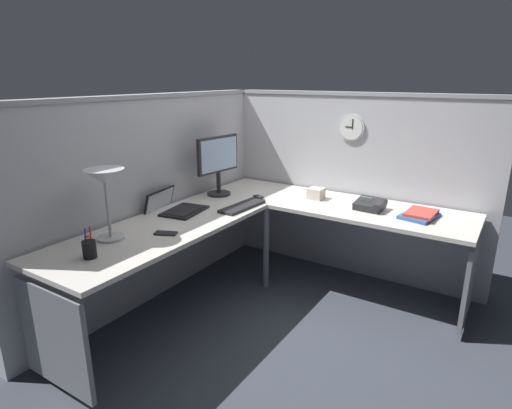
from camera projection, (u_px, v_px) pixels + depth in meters
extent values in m
plane|color=#383D47|center=(272.00, 299.00, 3.37)|extent=(6.80, 6.80, 0.00)
cube|color=#B2B2B7|center=(154.00, 200.00, 3.29)|extent=(2.57, 0.10, 1.55)
cube|color=#939399|center=(146.00, 96.00, 3.06)|extent=(2.57, 0.12, 0.03)
cube|color=#B2B2B7|center=(350.00, 187.00, 3.71)|extent=(0.10, 2.37, 1.55)
cube|color=#939399|center=(356.00, 94.00, 3.48)|extent=(0.12, 2.37, 0.03)
cube|color=beige|center=(192.00, 217.00, 3.10)|extent=(2.35, 0.66, 0.03)
cube|color=beige|center=(373.00, 211.00, 3.23)|extent=(0.66, 1.49, 0.03)
cylinder|color=slate|center=(266.00, 248.00, 3.48)|extent=(0.05, 0.05, 0.70)
cube|color=slate|center=(54.00, 339.00, 2.27)|extent=(0.03, 0.58, 0.60)
cube|color=slate|center=(470.00, 278.00, 2.96)|extent=(0.58, 0.03, 0.60)
cylinder|color=#232326|center=(219.00, 194.00, 3.62)|extent=(0.20, 0.20, 0.02)
cylinder|color=#232326|center=(219.00, 182.00, 3.59)|extent=(0.04, 0.04, 0.20)
cube|color=#232326|center=(218.00, 154.00, 3.52)|extent=(0.46, 0.07, 0.30)
cube|color=#99B2D1|center=(219.00, 155.00, 3.51)|extent=(0.42, 0.05, 0.26)
cube|color=black|center=(184.00, 211.00, 3.16)|extent=(0.37, 0.29, 0.02)
cube|color=black|center=(184.00, 210.00, 3.15)|extent=(0.31, 0.22, 0.00)
cube|color=black|center=(159.00, 203.00, 3.23)|extent=(0.35, 0.12, 0.22)
cube|color=silver|center=(160.00, 203.00, 3.23)|extent=(0.31, 0.10, 0.18)
cube|color=#232326|center=(242.00, 206.00, 3.26)|extent=(0.44, 0.16, 0.02)
ellipsoid|color=#232326|center=(258.00, 197.00, 3.49)|extent=(0.06, 0.10, 0.03)
cylinder|color=#B7BABF|center=(111.00, 238.00, 2.64)|extent=(0.17, 0.17, 0.02)
cylinder|color=#B7BABF|center=(108.00, 208.00, 2.58)|extent=(0.02, 0.02, 0.38)
cone|color=#B7BABF|center=(104.00, 176.00, 2.52)|extent=(0.24, 0.24, 0.09)
cylinder|color=black|center=(89.00, 249.00, 2.35)|extent=(0.08, 0.08, 0.10)
cylinder|color=#1E1EB2|center=(85.00, 239.00, 2.33)|extent=(0.01, 0.02, 0.13)
cylinder|color=#B21E1E|center=(91.00, 238.00, 2.34)|extent=(0.01, 0.01, 0.13)
cylinder|color=#D8591E|center=(87.00, 236.00, 2.34)|extent=(0.03, 0.03, 0.01)
cube|color=black|center=(166.00, 233.00, 2.72)|extent=(0.12, 0.16, 0.01)
cube|color=#232326|center=(370.00, 205.00, 3.21)|extent=(0.20, 0.21, 0.10)
cube|color=#8CA58C|center=(366.00, 199.00, 3.21)|extent=(0.02, 0.09, 0.04)
cube|color=#232326|center=(381.00, 205.00, 3.15)|extent=(0.19, 0.05, 0.04)
cube|color=#335999|center=(419.00, 216.00, 3.03)|extent=(0.32, 0.26, 0.02)
cube|color=#BF3F38|center=(421.00, 213.00, 3.03)|extent=(0.27, 0.20, 0.02)
cube|color=beige|center=(316.00, 193.00, 3.49)|extent=(0.12, 0.12, 0.09)
cylinder|color=#B7BABF|center=(352.00, 128.00, 3.51)|extent=(0.03, 0.22, 0.22)
cylinder|color=white|center=(351.00, 128.00, 3.50)|extent=(0.00, 0.19, 0.19)
cube|color=black|center=(349.00, 127.00, 3.50)|extent=(0.00, 0.06, 0.01)
cube|color=black|center=(353.00, 124.00, 3.48)|extent=(0.00, 0.01, 0.08)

